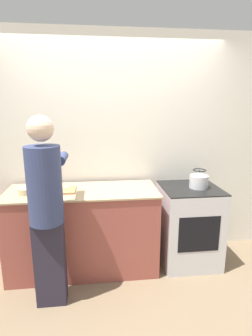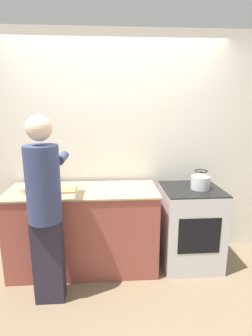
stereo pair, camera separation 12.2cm
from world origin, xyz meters
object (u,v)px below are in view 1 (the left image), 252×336
(oven, at_px, (188,225))
(bowl_prep, at_px, (26,191))
(cutting_board, at_px, (60,190))
(knife, at_px, (56,189))
(canister_jar, at_px, (40,179))
(kettle, at_px, (199,180))
(person, at_px, (46,206))

(oven, xyz_separation_m, bowl_prep, (-1.75, -0.06, 0.50))
(cutting_board, height_order, knife, knife)
(bowl_prep, xyz_separation_m, canister_jar, (0.09, 0.25, 0.05))
(kettle, height_order, canister_jar, kettle)
(person, bearing_deg, bowl_prep, 122.03)
(canister_jar, bearing_deg, bowl_prep, -109.88)
(cutting_board, distance_m, bowl_prep, 0.34)
(kettle, distance_m, bowl_prep, 1.83)
(oven, relative_size, person, 0.52)
(person, xyz_separation_m, bowl_prep, (-0.27, 0.44, -0.00))
(person, bearing_deg, canister_jar, 105.15)
(oven, bearing_deg, knife, 179.46)
(person, distance_m, cutting_board, 0.49)
(oven, bearing_deg, person, -161.22)
(oven, distance_m, bowl_prep, 1.82)
(canister_jar, bearing_deg, kettle, -6.79)
(bowl_prep, distance_m, canister_jar, 0.27)
(oven, distance_m, person, 1.63)
(person, height_order, canister_jar, person)
(person, relative_size, canister_jar, 10.89)
(cutting_board, relative_size, knife, 1.33)
(oven, bearing_deg, canister_jar, 173.64)
(canister_jar, bearing_deg, oven, -6.36)
(cutting_board, relative_size, canister_jar, 1.98)
(cutting_board, bearing_deg, bowl_prep, -172.13)
(cutting_board, bearing_deg, oven, 0.64)
(kettle, bearing_deg, knife, 178.67)
(cutting_board, xyz_separation_m, knife, (-0.04, 0.03, 0.01))
(person, height_order, kettle, person)
(kettle, bearing_deg, oven, 164.51)
(kettle, height_order, bowl_prep, kettle)
(bowl_prep, bearing_deg, cutting_board, 7.87)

